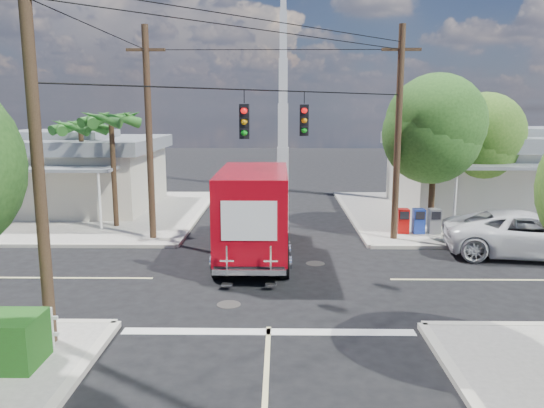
{
  "coord_description": "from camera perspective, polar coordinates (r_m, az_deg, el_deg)",
  "views": [
    {
      "loc": [
        0.27,
        -17.06,
        5.63
      ],
      "look_at": [
        0.0,
        2.0,
        2.2
      ],
      "focal_mm": 35.0,
      "sensor_mm": 36.0,
      "label": 1
    }
  ],
  "objects": [
    {
      "name": "ground",
      "position": [
        17.97,
        -0.09,
        -8.06
      ],
      "size": [
        120.0,
        120.0,
        0.0
      ],
      "primitive_type": "plane",
      "color": "black",
      "rests_on": "ground"
    },
    {
      "name": "sidewalk_ne",
      "position": [
        30.4,
        21.23,
        -1.04
      ],
      "size": [
        14.12,
        14.12,
        0.14
      ],
      "color": "gray",
      "rests_on": "ground"
    },
    {
      "name": "sidewalk_nw",
      "position": [
        30.6,
        -20.57,
        -0.93
      ],
      "size": [
        14.12,
        14.12,
        0.14
      ],
      "color": "gray",
      "rests_on": "ground"
    },
    {
      "name": "road_markings",
      "position": [
        16.58,
        -0.18,
        -9.64
      ],
      "size": [
        32.0,
        32.0,
        0.01
      ],
      "color": "beige",
      "rests_on": "ground"
    },
    {
      "name": "building_ne",
      "position": [
        31.67,
        23.57,
        3.35
      ],
      "size": [
        11.8,
        10.2,
        4.5
      ],
      "color": "beige",
      "rests_on": "sidewalk_ne"
    },
    {
      "name": "building_nw",
      "position": [
        32.16,
        -21.66,
        3.39
      ],
      "size": [
        10.8,
        10.2,
        4.3
      ],
      "color": "beige",
      "rests_on": "sidewalk_nw"
    },
    {
      "name": "radio_tower",
      "position": [
        37.06,
        1.19,
        10.22
      ],
      "size": [
        0.8,
        0.8,
        17.0
      ],
      "color": "silver",
      "rests_on": "ground"
    },
    {
      "name": "tree_ne_front",
      "position": [
        24.82,
        17.21,
        7.75
      ],
      "size": [
        4.21,
        4.14,
        6.66
      ],
      "color": "#422D1C",
      "rests_on": "sidewalk_ne"
    },
    {
      "name": "tree_ne_back",
      "position": [
        27.75,
        21.06,
        6.54
      ],
      "size": [
        3.77,
        3.66,
        5.82
      ],
      "color": "#422D1C",
      "rests_on": "sidewalk_ne"
    },
    {
      "name": "palm_nw_front",
      "position": [
        25.77,
        -16.92,
        8.46
      ],
      "size": [
        3.01,
        3.08,
        5.59
      ],
      "color": "#422D1C",
      "rests_on": "sidewalk_nw"
    },
    {
      "name": "palm_nw_back",
      "position": [
        27.85,
        -19.9,
        7.63
      ],
      "size": [
        3.01,
        3.08,
        5.19
      ],
      "color": "#422D1C",
      "rests_on": "sidewalk_nw"
    },
    {
      "name": "utility_poles",
      "position": [
        18.78,
        -4.89,
        7.24
      ],
      "size": [
        12.0,
        10.68,
        9.0
      ],
      "color": "#473321",
      "rests_on": "ground"
    },
    {
      "name": "vending_boxes",
      "position": [
        24.58,
        15.48,
        -1.77
      ],
      "size": [
        1.9,
        0.5,
        1.1
      ],
      "color": "#AA0B08",
      "rests_on": "sidewalk_ne"
    },
    {
      "name": "delivery_truck",
      "position": [
        20.26,
        -1.9,
        -0.86
      ],
      "size": [
        2.58,
        7.98,
        3.44
      ],
      "color": "black",
      "rests_on": "ground"
    },
    {
      "name": "parked_car",
      "position": [
        22.65,
        25.88,
        -2.97
      ],
      "size": [
        6.66,
        3.9,
        1.74
      ],
      "primitive_type": "imported",
      "rotation": [
        0.0,
        0.0,
        1.4
      ],
      "color": "silver",
      "rests_on": "ground"
    }
  ]
}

